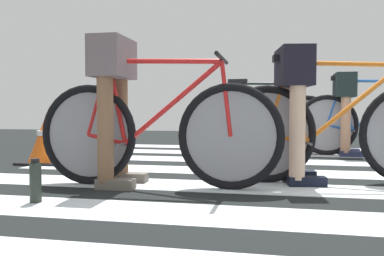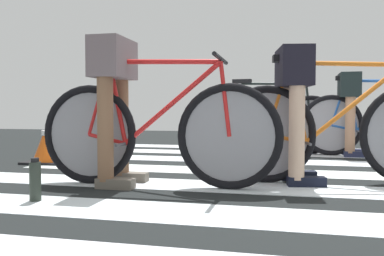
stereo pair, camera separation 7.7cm
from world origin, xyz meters
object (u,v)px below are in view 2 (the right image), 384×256
(bicycle_2_of_4, at_px, (337,131))
(water_bottle, at_px, (35,181))
(bicycle_3_of_4, at_px, (378,123))
(bicycle_4_of_4, at_px, (269,122))
(bicycle_1_of_4, at_px, (156,132))
(cyclist_1_of_4, at_px, (114,91))
(cyclist_2_of_4, at_px, (294,96))
(cyclist_3_of_4, at_px, (349,102))
(traffic_cone, at_px, (54,137))

(bicycle_2_of_4, xyz_separation_m, water_bottle, (-1.78, -1.03, -0.26))
(bicycle_3_of_4, distance_m, bicycle_4_of_4, 1.26)
(bicycle_1_of_4, distance_m, cyclist_1_of_4, 0.42)
(cyclist_1_of_4, height_order, water_bottle, cyclist_1_of_4)
(cyclist_2_of_4, distance_m, bicycle_4_of_4, 2.26)
(bicycle_3_of_4, relative_size, cyclist_3_of_4, 1.80)
(cyclist_1_of_4, height_order, cyclist_3_of_4, cyclist_1_of_4)
(bicycle_4_of_4, bearing_deg, bicycle_1_of_4, -98.31)
(cyclist_2_of_4, height_order, traffic_cone, cyclist_2_of_4)
(cyclist_1_of_4, bearing_deg, cyclist_3_of_4, 50.91)
(cyclist_2_of_4, distance_m, bicycle_3_of_4, 2.23)
(bicycle_3_of_4, height_order, traffic_cone, bicycle_3_of_4)
(bicycle_2_of_4, bearing_deg, bicycle_1_of_4, -171.39)
(cyclist_1_of_4, height_order, cyclist_2_of_4, cyclist_1_of_4)
(cyclist_3_of_4, distance_m, traffic_cone, 3.32)
(bicycle_1_of_4, xyz_separation_m, cyclist_1_of_4, (-0.31, -0.00, 0.29))
(cyclist_1_of_4, distance_m, bicycle_3_of_4, 3.24)
(bicycle_2_of_4, distance_m, cyclist_2_of_4, 0.40)
(water_bottle, bearing_deg, traffic_cone, 118.46)
(water_bottle, bearing_deg, cyclist_2_of_4, 33.45)
(cyclist_3_of_4, distance_m, water_bottle, 3.69)
(cyclist_2_of_4, relative_size, cyclist_3_of_4, 1.02)
(cyclist_2_of_4, bearing_deg, traffic_cone, 154.59)
(bicycle_1_of_4, xyz_separation_m, traffic_cone, (-1.43, 1.03, -0.12))
(cyclist_1_of_4, distance_m, bicycle_4_of_4, 2.77)
(water_bottle, distance_m, traffic_cone, 1.88)
(bicycle_1_of_4, bearing_deg, water_bottle, -131.51)
(cyclist_3_of_4, relative_size, water_bottle, 3.77)
(bicycle_1_of_4, distance_m, water_bottle, 0.86)
(bicycle_3_of_4, bearing_deg, bicycle_4_of_4, 170.35)
(cyclist_2_of_4, relative_size, bicycle_4_of_4, 0.57)
(cyclist_1_of_4, height_order, bicycle_2_of_4, cyclist_1_of_4)
(bicycle_2_of_4, relative_size, bicycle_3_of_4, 0.99)
(cyclist_1_of_4, relative_size, bicycle_4_of_4, 0.60)
(bicycle_2_of_4, bearing_deg, cyclist_2_of_4, 180.00)
(bicycle_4_of_4, bearing_deg, cyclist_1_of_4, -104.57)
(traffic_cone, bearing_deg, water_bottle, -61.54)
(bicycle_2_of_4, relative_size, traffic_cone, 3.09)
(bicycle_1_of_4, height_order, water_bottle, bicycle_1_of_4)
(cyclist_2_of_4, relative_size, water_bottle, 3.85)
(cyclist_2_of_4, xyz_separation_m, bicycle_3_of_4, (0.96, 2.00, -0.25))
(cyclist_1_of_4, bearing_deg, bicycle_4_of_4, 69.16)
(cyclist_2_of_4, xyz_separation_m, cyclist_3_of_4, (0.65, 2.01, -0.01))
(bicycle_3_of_4, height_order, bicycle_4_of_4, same)
(water_bottle, bearing_deg, cyclist_1_of_4, 69.65)
(cyclist_2_of_4, height_order, cyclist_3_of_4, cyclist_2_of_4)
(cyclist_2_of_4, height_order, bicycle_3_of_4, cyclist_2_of_4)
(cyclist_3_of_4, bearing_deg, bicycle_2_of_4, -99.44)
(bicycle_3_of_4, bearing_deg, cyclist_1_of_4, -132.58)
(bicycle_4_of_4, xyz_separation_m, traffic_cone, (-2.08, -1.55, -0.12))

